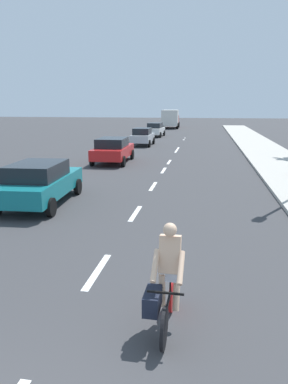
% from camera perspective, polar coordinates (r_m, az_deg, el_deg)
% --- Properties ---
extents(ground_plane, '(160.00, 160.00, 0.00)m').
position_cam_1_polar(ground_plane, '(22.32, 3.78, 4.42)').
color(ground_plane, '#38383A').
extents(sidewalk_strip, '(3.60, 80.00, 0.14)m').
position_cam_1_polar(sidewalk_strip, '(24.61, 20.49, 4.62)').
color(sidewalk_strip, '#B2ADA3').
rests_on(sidewalk_strip, ground).
extents(lane_stripe_1, '(0.16, 1.80, 0.01)m').
position_cam_1_polar(lane_stripe_1, '(8.22, -7.43, -12.38)').
color(lane_stripe_1, white).
rests_on(lane_stripe_1, ground).
extents(lane_stripe_2, '(0.16, 1.80, 0.01)m').
position_cam_1_polar(lane_stripe_2, '(12.21, -1.38, -3.41)').
color(lane_stripe_2, white).
rests_on(lane_stripe_2, ground).
extents(lane_stripe_3, '(0.16, 1.80, 0.01)m').
position_cam_1_polar(lane_stripe_3, '(16.23, 1.47, 0.92)').
color(lane_stripe_3, white).
rests_on(lane_stripe_3, ground).
extents(lane_stripe_4, '(0.16, 1.80, 0.01)m').
position_cam_1_polar(lane_stripe_4, '(20.21, 3.14, 3.46)').
color(lane_stripe_4, white).
rests_on(lane_stripe_4, ground).
extents(lane_stripe_5, '(0.16, 1.80, 0.01)m').
position_cam_1_polar(lane_stripe_5, '(23.21, 4.01, 4.79)').
color(lane_stripe_5, white).
rests_on(lane_stripe_5, ground).
extents(lane_stripe_6, '(0.16, 1.80, 0.01)m').
position_cam_1_polar(lane_stripe_6, '(28.71, 5.14, 6.49)').
color(lane_stripe_6, white).
rests_on(lane_stripe_6, ground).
extents(lane_stripe_7, '(0.16, 1.80, 0.01)m').
position_cam_1_polar(lane_stripe_7, '(30.53, 5.43, 6.92)').
color(lane_stripe_7, white).
rests_on(lane_stripe_7, ground).
extents(lane_stripe_8, '(0.16, 1.80, 0.01)m').
position_cam_1_polar(lane_stripe_8, '(39.64, 6.46, 8.45)').
color(lane_stripe_8, white).
rests_on(lane_stripe_8, ground).
extents(lane_stripe_9, '(0.16, 1.80, 0.01)m').
position_cam_1_polar(lane_stripe_9, '(38.75, 6.38, 8.33)').
color(lane_stripe_9, white).
rests_on(lane_stripe_9, ground).
extents(cyclist, '(0.62, 1.71, 1.82)m').
position_cam_1_polar(cyclist, '(5.94, 3.46, -14.17)').
color(cyclist, black).
rests_on(cyclist, ground).
extents(parked_car_teal, '(2.29, 4.61, 1.57)m').
position_cam_1_polar(parked_car_teal, '(13.73, -16.27, 1.57)').
color(parked_car_teal, '#14727A').
rests_on(parked_car_teal, ground).
extents(parked_car_red, '(2.22, 4.63, 1.57)m').
position_cam_1_polar(parked_car_red, '(22.94, -4.97, 6.78)').
color(parked_car_red, red).
rests_on(parked_car_red, ground).
extents(parked_car_silver, '(1.81, 3.87, 1.57)m').
position_cam_1_polar(parked_car_silver, '(32.56, -0.24, 8.87)').
color(parked_car_silver, '#B7BABF').
rests_on(parked_car_silver, ground).
extents(parked_car_white, '(1.99, 4.01, 1.57)m').
position_cam_1_polar(parked_car_white, '(41.76, 1.79, 9.94)').
color(parked_car_white, white).
rests_on(parked_car_white, ground).
extents(delivery_truck, '(2.84, 6.32, 2.80)m').
position_cam_1_polar(delivery_truck, '(56.87, 4.23, 11.60)').
color(delivery_truck, maroon).
rests_on(delivery_truck, ground).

